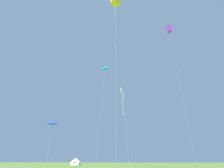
% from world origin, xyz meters
% --- Properties ---
extents(kite_purple_box, '(2.05, 3.14, 36.69)m').
position_xyz_m(kite_purple_box, '(14.81, 41.56, 35.52)').
color(kite_purple_box, purple).
rests_on(kite_purple_box, ground).
extents(kite_blue_parafoil, '(2.45, 3.12, 9.52)m').
position_xyz_m(kite_blue_parafoil, '(-13.79, 37.04, 9.16)').
color(kite_blue_parafoil, blue).
rests_on(kite_blue_parafoil, ground).
extents(kite_white_diamond, '(1.32, 2.61, 15.68)m').
position_xyz_m(kite_white_diamond, '(1.96, 33.79, 14.11)').
color(kite_white_diamond, white).
rests_on(kite_white_diamond, ground).
extents(kite_cyan_parafoil, '(2.49, 1.68, 21.59)m').
position_xyz_m(kite_cyan_parafoil, '(-2.09, 35.79, 21.19)').
color(kite_cyan_parafoil, '#1EB7CC').
rests_on(kite_cyan_parafoil, ground).
extents(kite_yellow_delta, '(2.12, 2.92, 31.11)m').
position_xyz_m(kite_yellow_delta, '(1.45, 24.26, 29.79)').
color(kite_yellow_delta, yellow).
rests_on(kite_yellow_delta, ground).
extents(festival_tent_center, '(3.92, 3.92, 2.55)m').
position_xyz_m(festival_tent_center, '(-18.80, 73.65, 1.41)').
color(festival_tent_center, white).
rests_on(festival_tent_center, ground).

